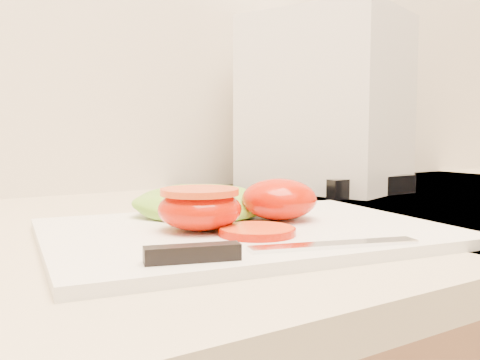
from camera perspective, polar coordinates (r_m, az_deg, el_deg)
cutting_board at (r=0.52m, az=0.60°, el=-5.57°), size 0.41×0.33×0.01m
tomato_half_dome at (r=0.56m, az=4.20°, el=-2.04°), size 0.08×0.08×0.04m
tomato_half_cut at (r=0.50m, az=-4.33°, el=-2.92°), size 0.08×0.08×0.04m
tomato_slice_0 at (r=0.48m, az=1.83°, el=-5.46°), size 0.07×0.07×0.01m
lettuce_leaf_0 at (r=0.58m, az=-4.01°, el=-2.49°), size 0.18×0.16×0.03m
knife at (r=0.40m, az=1.33°, el=-7.43°), size 0.23×0.07×0.01m
appliance at (r=0.95m, az=9.08°, el=8.07°), size 0.27×0.30×0.30m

